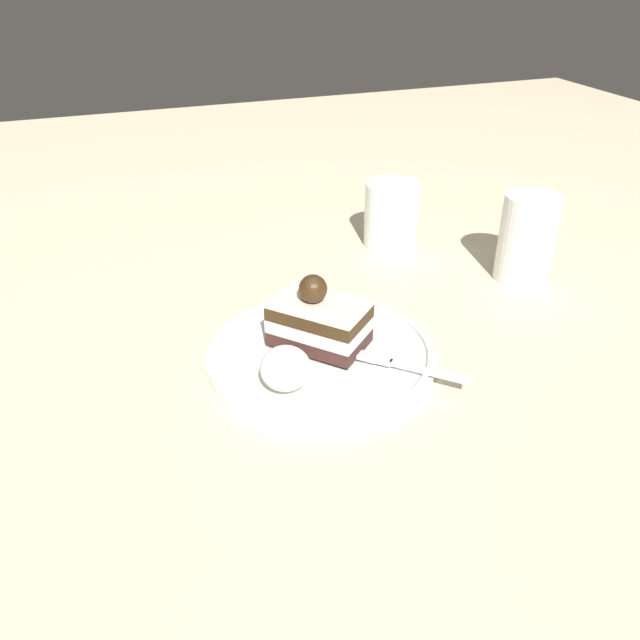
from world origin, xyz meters
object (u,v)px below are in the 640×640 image
whipped_cream_dollop (285,368)px  drink_glass_near (391,217)px  dessert_plate (320,351)px  drink_glass_far (526,241)px  fork (403,365)px  cake_slice (319,320)px

whipped_cream_dollop → drink_glass_near: 0.39m
drink_glass_near → dessert_plate: bearing=-39.1°
dessert_plate → drink_glass_far: (-0.08, 0.31, 0.04)m
fork → drink_glass_near: size_ratio=1.07×
cake_slice → whipped_cream_dollop: cake_slice is taller
dessert_plate → drink_glass_near: (-0.24, 0.20, 0.03)m
whipped_cream_dollop → fork: bearing=85.1°
dessert_plate → whipped_cream_dollop: whipped_cream_dollop is taller
dessert_plate → whipped_cream_dollop: 0.09m
drink_glass_near → drink_glass_far: size_ratio=0.80×
dessert_plate → fork: size_ratio=2.47×
dessert_plate → drink_glass_near: 0.31m
cake_slice → drink_glass_near: (-0.24, 0.20, -0.00)m
cake_slice → drink_glass_near: cake_slice is taller
dessert_plate → fork: 0.09m
whipped_cream_dollop → drink_glass_far: bearing=111.2°
fork → cake_slice: bearing=-139.0°
fork → drink_glass_near: (-0.31, 0.13, 0.02)m
fork → drink_glass_near: drink_glass_near is taller
dessert_plate → drink_glass_far: 0.32m
whipped_cream_dollop → drink_glass_near: (-0.30, 0.25, 0.00)m
dessert_plate → fork: (0.07, 0.06, 0.01)m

